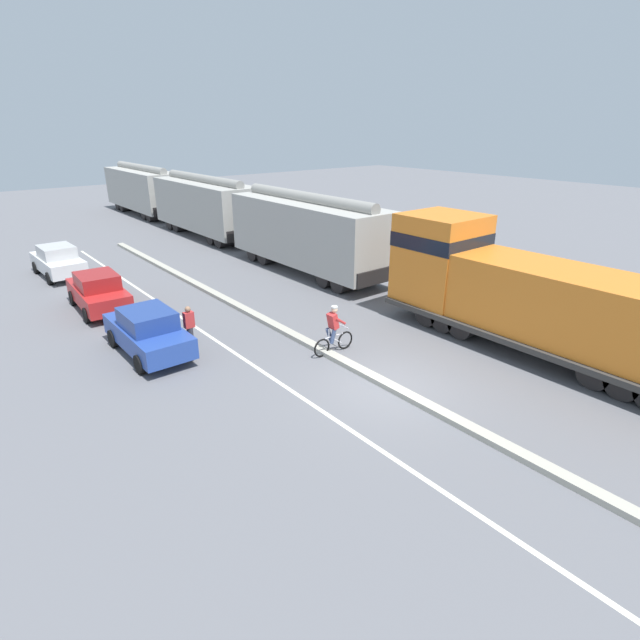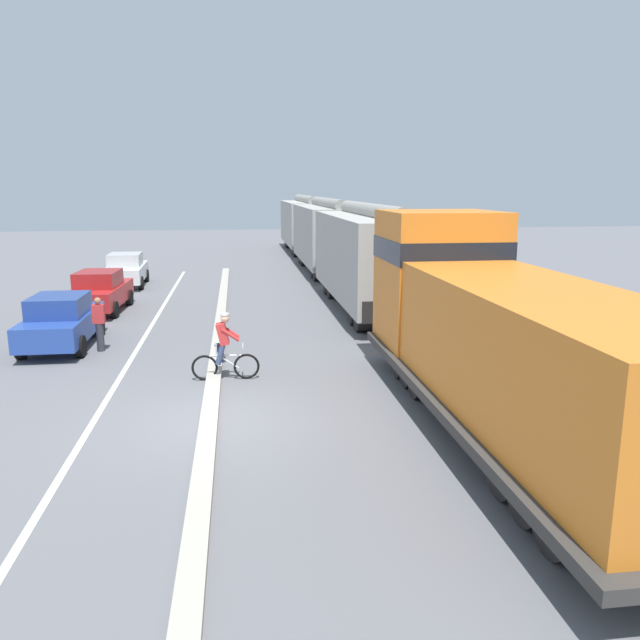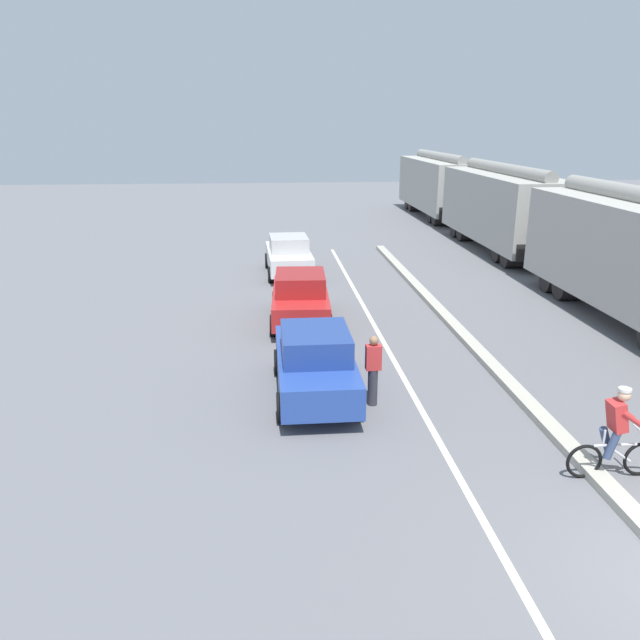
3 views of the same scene
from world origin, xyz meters
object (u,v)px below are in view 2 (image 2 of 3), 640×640
at_px(hopper_car_middle, 327,235).
at_px(parked_car_white, 126,270).
at_px(parked_car_red, 100,291).
at_px(cyclist, 224,348).
at_px(hopper_car_trailing, 305,224).
at_px(hopper_car_lead, 369,258).
at_px(parked_car_blue, 61,321).
at_px(locomotive, 492,337).
at_px(pedestrian_by_cars, 99,323).

bearing_deg(hopper_car_middle, parked_car_white, -158.47).
relative_size(parked_car_red, cyclist, 2.49).
relative_size(hopper_car_trailing, cyclist, 6.18).
distance_m(hopper_car_lead, parked_car_blue, 11.51).
xyz_separation_m(locomotive, parked_car_blue, (-10.46, 7.53, -0.98)).
bearing_deg(hopper_car_lead, locomotive, -90.00).
bearing_deg(hopper_car_middle, hopper_car_trailing, 90.00).
bearing_deg(hopper_car_middle, locomotive, -90.00).
bearing_deg(parked_car_white, hopper_car_lead, -35.18).
bearing_deg(parked_car_white, parked_car_red, -89.22).
bearing_deg(cyclist, hopper_car_lead, 57.36).
bearing_deg(locomotive, parked_car_blue, 144.27).
height_order(hopper_car_middle, parked_car_red, hopper_car_middle).
relative_size(hopper_car_middle, parked_car_red, 2.48).
xyz_separation_m(locomotive, parked_car_white, (-10.55, 19.59, -0.98)).
height_order(hopper_car_lead, parked_car_red, hopper_car_lead).
bearing_deg(locomotive, parked_car_red, 128.68).
xyz_separation_m(parked_car_red, cyclist, (4.95, -9.52, 0.00)).
bearing_deg(hopper_car_trailing, pedestrian_by_cars, -107.96).
height_order(hopper_car_trailing, cyclist, hopper_car_trailing).
bearing_deg(cyclist, parked_car_red, 117.50).
bearing_deg(pedestrian_by_cars, parked_car_white, 95.97).
bearing_deg(parked_car_red, cyclist, -62.50).
distance_m(locomotive, pedestrian_by_cars, 11.56).
xyz_separation_m(hopper_car_trailing, cyclist, (-5.51, -31.80, -1.26)).
bearing_deg(hopper_car_lead, cyclist, -122.64).
bearing_deg(parked_car_red, parked_car_blue, -89.96).
relative_size(locomotive, hopper_car_middle, 1.10).
bearing_deg(cyclist, hopper_car_trailing, 80.17).
distance_m(parked_car_blue, cyclist, 6.35).
xyz_separation_m(hopper_car_middle, cyclist, (-5.51, -20.20, -1.26)).
height_order(hopper_car_trailing, parked_car_red, hopper_car_trailing).
xyz_separation_m(locomotive, parked_car_red, (-10.46, 13.07, -0.98)).
bearing_deg(parked_car_red, locomotive, -51.32).
bearing_deg(parked_car_red, parked_car_white, 90.78).
relative_size(hopper_car_lead, parked_car_white, 2.49).
xyz_separation_m(hopper_car_lead, cyclist, (-5.51, -8.60, -1.26)).
relative_size(hopper_car_middle, parked_car_blue, 2.52).
relative_size(locomotive, parked_car_red, 2.72).
distance_m(parked_car_blue, pedestrian_by_cars, 1.39).
distance_m(hopper_car_lead, hopper_car_trailing, 23.20).
relative_size(locomotive, parked_car_blue, 2.76).
xyz_separation_m(locomotive, hopper_car_middle, (0.00, 23.76, 0.28)).
bearing_deg(cyclist, pedestrian_by_cars, 138.06).
bearing_deg(parked_car_red, hopper_car_middle, 45.60).
xyz_separation_m(hopper_car_trailing, pedestrian_by_cars, (-9.22, -28.46, -1.23)).
bearing_deg(hopper_car_trailing, parked_car_red, -115.15).
relative_size(hopper_car_trailing, parked_car_red, 2.48).
relative_size(hopper_car_middle, hopper_car_trailing, 1.00).
height_order(hopper_car_trailing, parked_car_blue, hopper_car_trailing).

